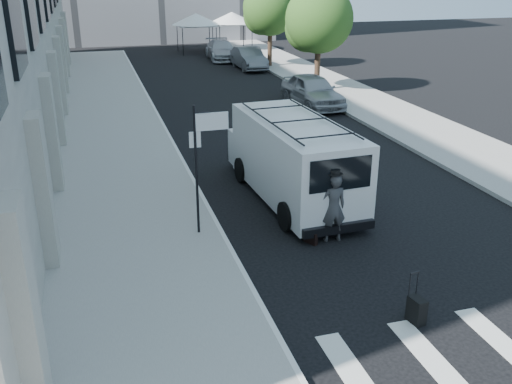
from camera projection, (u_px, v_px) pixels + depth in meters
ground at (334, 281)px, 13.37m from camera, size 120.00×120.00×0.00m
sidewalk_left at (111, 123)px, 26.49m from camera, size 4.50×48.00×0.15m
sidewalk_right at (338, 90)px, 33.52m from camera, size 4.00×56.00×0.15m
sign_pole at (204, 143)px, 14.62m from camera, size 1.03×0.07×3.50m
tree_near at (316, 21)px, 31.82m from camera, size 3.80×3.83×6.03m
tree_far at (268, 10)px, 39.84m from camera, size 3.80×3.83×6.03m
tent_left at (196, 19)px, 47.28m from camera, size 4.00×4.00×3.20m
tent_right at (232, 18)px, 48.56m from camera, size 4.00×4.00×3.20m
businessman at (333, 208)px, 15.00m from camera, size 0.72×0.49×1.90m
briefcase at (310, 237)px, 15.13m from camera, size 0.30×0.45×0.34m
suitcase at (416, 310)px, 11.72m from camera, size 0.31×0.43×1.09m
cargo_van at (292, 158)px, 17.73m from camera, size 2.65×6.83×2.51m
parked_car_a at (313, 91)px, 29.57m from camera, size 2.21×5.00×1.67m
parked_car_b at (249, 58)px, 40.33m from camera, size 1.65×4.62×1.52m
parked_car_c at (222, 50)px, 44.29m from camera, size 2.38×5.20×1.47m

